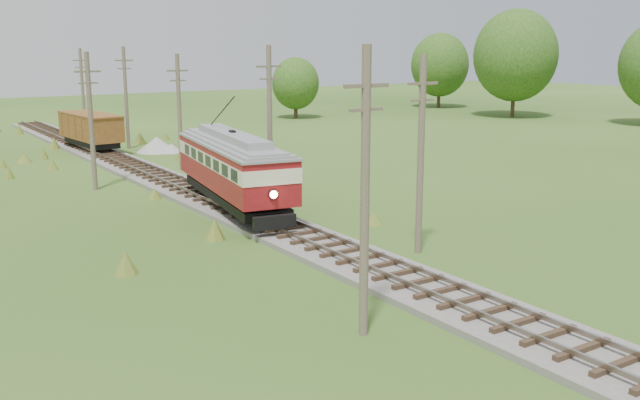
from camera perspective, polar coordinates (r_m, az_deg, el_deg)
railbed_main at (r=43.35m, az=-9.59°, el=0.41°), size 3.60×96.00×0.57m
streetcar at (r=38.79m, az=-6.96°, el=2.87°), size 5.00×12.89×5.82m
gondola at (r=64.05m, az=-17.88°, el=5.48°), size 3.39×8.53×2.77m
gravel_pile at (r=62.93m, az=-12.75°, el=4.33°), size 3.60×3.82×1.31m
utility_pole_r_2 at (r=30.93m, az=8.06°, el=3.70°), size 1.60×0.30×8.60m
utility_pole_r_3 at (r=41.42m, az=-4.04°, el=6.22°), size 1.60×0.30×9.00m
utility_pole_r_4 at (r=53.04m, az=-11.19°, el=7.01°), size 1.60×0.30×8.40m
utility_pole_r_5 at (r=65.33m, az=-15.26°, el=7.98°), size 1.60×0.30×8.90m
utility_pole_r_6 at (r=77.71m, az=-18.46°, el=8.32°), size 1.60×0.30×8.70m
utility_pole_l_a at (r=21.63m, az=3.62°, el=0.69°), size 1.60×0.30×9.00m
utility_pole_l_b at (r=46.84m, az=-17.86°, el=6.11°), size 1.60×0.30×8.60m
tree_right_4 at (r=94.85m, az=15.38°, el=11.09°), size 10.50×10.50×13.53m
tree_right_5 at (r=107.52m, az=9.56°, el=10.61°), size 8.40×8.40×10.82m
tree_mid_b at (r=90.24m, az=-1.97°, el=9.30°), size 5.88×5.88×7.57m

